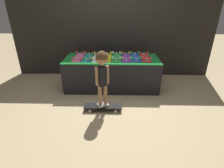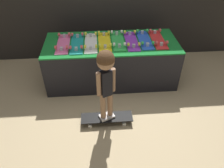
{
  "view_description": "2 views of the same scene",
  "coord_description": "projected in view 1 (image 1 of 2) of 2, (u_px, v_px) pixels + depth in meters",
  "views": [
    {
      "loc": [
        0.09,
        -3.14,
        1.81
      ],
      "look_at": [
        0.02,
        -0.12,
        0.38
      ],
      "focal_mm": 28.0,
      "sensor_mm": 36.0,
      "label": 1
    },
    {
      "loc": [
        -0.22,
        -2.46,
        2.26
      ],
      "look_at": [
        -0.04,
        -0.08,
        0.38
      ],
      "focal_mm": 35.0,
      "sensor_mm": 36.0,
      "label": 2
    }
  ],
  "objects": [
    {
      "name": "ground_plane",
      "position": [
        111.0,
        98.0,
        3.61
      ],
      "size": [
        16.0,
        16.0,
        0.0
      ],
      "primitive_type": "plane",
      "color": "tan"
    },
    {
      "name": "back_wall",
      "position": [
        113.0,
        31.0,
        4.35
      ],
      "size": [
        5.06,
        0.1,
        2.31
      ],
      "color": "black",
      "rests_on": "ground_plane"
    },
    {
      "name": "display_rack",
      "position": [
        112.0,
        73.0,
        3.96
      ],
      "size": [
        2.05,
        0.83,
        0.69
      ],
      "color": "black",
      "rests_on": "ground_plane"
    },
    {
      "name": "skateboard_pink_on_rack",
      "position": [
        79.0,
        57.0,
        3.81
      ],
      "size": [
        0.19,
        0.63,
        0.09
      ],
      "color": "pink",
      "rests_on": "display_rack"
    },
    {
      "name": "skateboard_teal_on_rack",
      "position": [
        88.0,
        58.0,
        3.79
      ],
      "size": [
        0.19,
        0.63,
        0.09
      ],
      "color": "teal",
      "rests_on": "display_rack"
    },
    {
      "name": "skateboard_white_on_rack",
      "position": [
        97.0,
        57.0,
        3.8
      ],
      "size": [
        0.19,
        0.63,
        0.09
      ],
      "color": "white",
      "rests_on": "display_rack"
    },
    {
      "name": "skateboard_yellow_on_rack",
      "position": [
        107.0,
        57.0,
        3.81
      ],
      "size": [
        0.19,
        0.63,
        0.09
      ],
      "color": "yellow",
      "rests_on": "display_rack"
    },
    {
      "name": "skateboard_green_on_rack",
      "position": [
        117.0,
        57.0,
        3.82
      ],
      "size": [
        0.19,
        0.63,
        0.09
      ],
      "color": "green",
      "rests_on": "display_rack"
    },
    {
      "name": "skateboard_purple_on_rack",
      "position": [
        126.0,
        57.0,
        3.8
      ],
      "size": [
        0.19,
        0.63,
        0.09
      ],
      "color": "purple",
      "rests_on": "display_rack"
    },
    {
      "name": "skateboard_blue_on_rack",
      "position": [
        135.0,
        57.0,
        3.81
      ],
      "size": [
        0.19,
        0.63,
        0.09
      ],
      "color": "blue",
      "rests_on": "display_rack"
    },
    {
      "name": "skateboard_red_on_rack",
      "position": [
        145.0,
        57.0,
        3.81
      ],
      "size": [
        0.19,
        0.63,
        0.09
      ],
      "color": "red",
      "rests_on": "display_rack"
    },
    {
      "name": "skateboard_on_floor",
      "position": [
        103.0,
        106.0,
        3.19
      ],
      "size": [
        0.69,
        0.2,
        0.09
      ],
      "color": "black",
      "rests_on": "ground_plane"
    },
    {
      "name": "child",
      "position": [
        102.0,
        69.0,
        2.88
      ],
      "size": [
        0.23,
        0.21,
        1.01
      ],
      "rotation": [
        0.0,
        0.0,
        0.39
      ],
      "color": "silver",
      "rests_on": "skateboard_on_floor"
    }
  ]
}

